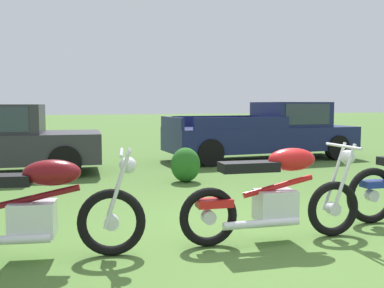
% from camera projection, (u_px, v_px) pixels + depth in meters
% --- Properties ---
extents(ground_plane, '(120.00, 120.00, 0.00)m').
position_uv_depth(ground_plane, '(263.00, 239.00, 4.69)').
color(ground_plane, '#476B2D').
extents(motorcycle_maroon, '(2.08, 0.73, 1.02)m').
position_uv_depth(motorcycle_maroon, '(33.00, 209.00, 4.04)').
color(motorcycle_maroon, black).
rests_on(motorcycle_maroon, ground).
extents(motorcycle_red, '(2.01, 0.64, 1.02)m').
position_uv_depth(motorcycle_red, '(276.00, 195.00, 4.59)').
color(motorcycle_red, black).
rests_on(motorcycle_red, ground).
extents(pickup_truck_navy, '(4.97, 1.87, 1.49)m').
position_uv_depth(pickup_truck_navy, '(270.00, 130.00, 11.55)').
color(pickup_truck_navy, '#161E4C').
rests_on(pickup_truck_navy, ground).
extents(shrub_low, '(0.55, 0.52, 0.64)m').
position_uv_depth(shrub_low, '(186.00, 165.00, 8.15)').
color(shrub_low, '#23611E').
rests_on(shrub_low, ground).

